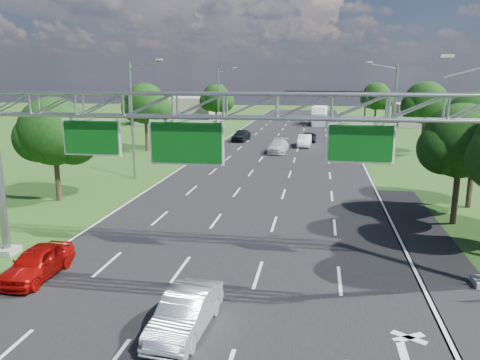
% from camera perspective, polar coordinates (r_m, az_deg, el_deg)
% --- Properties ---
extents(ground, '(220.00, 220.00, 0.00)m').
position_cam_1_polar(ground, '(39.16, 3.09, -0.41)').
color(ground, '#2A5018').
rests_on(ground, ground).
extents(road, '(18.00, 180.00, 0.02)m').
position_cam_1_polar(road, '(39.16, 3.09, -0.41)').
color(road, black).
rests_on(road, ground).
extents(road_flare, '(3.00, 30.00, 0.02)m').
position_cam_1_polar(road_flare, '(24.33, 23.33, -9.57)').
color(road_flare, black).
rests_on(road_flare, ground).
extents(sign_gantry, '(23.50, 1.00, 9.56)m').
position_cam_1_polar(sign_gantry, '(20.40, -1.59, 7.36)').
color(sign_gantry, gray).
rests_on(sign_gantry, ground).
extents(traffic_signal, '(12.21, 0.24, 7.00)m').
position_cam_1_polar(traffic_signal, '(73.09, 12.26, 9.40)').
color(traffic_signal, black).
rests_on(traffic_signal, ground).
extents(streetlight_l_near, '(2.97, 0.22, 10.16)m').
position_cam_1_polar(streetlight_l_near, '(41.13, -12.80, 7.79)').
color(streetlight_l_near, gray).
rests_on(streetlight_l_near, ground).
extents(streetlight_l_far, '(2.97, 0.22, 10.16)m').
position_cam_1_polar(streetlight_l_far, '(74.65, -2.49, 10.04)').
color(streetlight_l_far, gray).
rests_on(streetlight_l_far, ground).
extents(streetlight_r_mid, '(2.97, 0.22, 10.16)m').
position_cam_1_polar(streetlight_r_mid, '(48.55, 18.09, 8.16)').
color(streetlight_r_mid, gray).
rests_on(streetlight_r_mid, ground).
extents(tree_verge_la, '(5.76, 4.80, 7.40)m').
position_cam_1_polar(tree_verge_la, '(35.28, -21.61, 5.16)').
color(tree_verge_la, '#2D2116').
rests_on(tree_verge_la, ground).
extents(tree_verge_lb, '(5.76, 4.80, 8.06)m').
position_cam_1_polar(tree_verge_lb, '(56.79, -11.39, 8.89)').
color(tree_verge_lb, '#2D2116').
rests_on(tree_verge_lb, ground).
extents(tree_verge_lc, '(5.76, 4.80, 7.62)m').
position_cam_1_polar(tree_verge_lc, '(79.93, -2.88, 9.76)').
color(tree_verge_lc, '#2D2116').
rests_on(tree_verge_lc, ground).
extents(tree_verge_rd, '(5.76, 4.80, 8.28)m').
position_cam_1_polar(tree_verge_rd, '(57.29, 21.72, 8.51)').
color(tree_verge_rd, '#2D2116').
rests_on(tree_verge_rd, ground).
extents(tree_verge_re, '(5.76, 4.80, 7.84)m').
position_cam_1_polar(tree_verge_re, '(86.60, 16.32, 9.64)').
color(tree_verge_re, '#2D2116').
rests_on(tree_verge_re, ground).
extents(building_left, '(14.00, 10.00, 5.00)m').
position_cam_1_polar(building_left, '(90.08, -7.47, 8.40)').
color(building_left, gray).
rests_on(building_left, ground).
extents(building_right, '(12.00, 9.00, 4.00)m').
position_cam_1_polar(building_right, '(92.32, 22.10, 7.38)').
color(building_right, gray).
rests_on(building_right, ground).
extents(red_coupe, '(1.70, 4.14, 1.41)m').
position_cam_1_polar(red_coupe, '(22.76, -23.49, -9.20)').
color(red_coupe, '#A90A07').
rests_on(red_coupe, ground).
extents(silver_sedan, '(1.86, 4.45, 1.43)m').
position_cam_1_polar(silver_sedan, '(16.94, -6.69, -15.75)').
color(silver_sedan, silver).
rests_on(silver_sedan, ground).
extents(car_queue_a, '(2.35, 5.26, 1.50)m').
position_cam_1_polar(car_queue_a, '(55.14, 4.70, 4.12)').
color(car_queue_a, silver).
rests_on(car_queue_a, ground).
extents(car_queue_b, '(2.01, 4.31, 1.19)m').
position_cam_1_polar(car_queue_b, '(65.16, 8.37, 5.17)').
color(car_queue_b, black).
rests_on(car_queue_b, ground).
extents(car_queue_c, '(2.37, 4.90, 1.61)m').
position_cam_1_polar(car_queue_c, '(65.02, 0.15, 5.47)').
color(car_queue_c, black).
rests_on(car_queue_c, ground).
extents(car_queue_d, '(1.72, 4.56, 1.48)m').
position_cam_1_polar(car_queue_d, '(60.45, 7.86, 4.77)').
color(car_queue_d, white).
rests_on(car_queue_d, ground).
extents(box_truck, '(2.95, 8.85, 3.30)m').
position_cam_1_polar(box_truck, '(89.23, 9.65, 7.70)').
color(box_truck, white).
rests_on(box_truck, ground).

